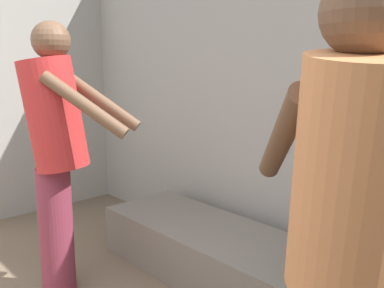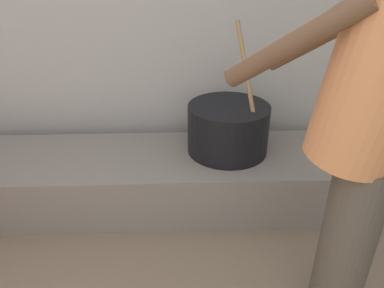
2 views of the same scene
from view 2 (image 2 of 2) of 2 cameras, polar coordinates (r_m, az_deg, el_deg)
hearth_ledge at (r=2.28m, az=-8.78°, el=-5.36°), size 2.48×0.60×0.33m
cooking_pot_main at (r=2.17m, az=5.61°, el=2.43°), size 0.47×0.47×0.74m
cook_in_orange_shirt at (r=1.31m, az=25.42°, el=3.07°), size 0.70×0.69×1.59m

